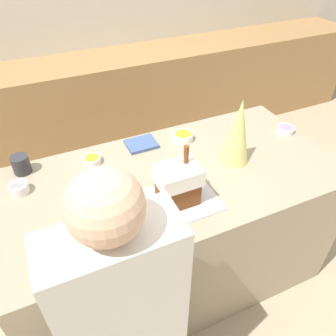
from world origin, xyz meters
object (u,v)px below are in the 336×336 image
Objects in this scene: baking_tray at (177,201)px; candy_bowl_behind_tray at (183,136)px; gingerbread_house at (178,184)px; decorative_tree at (238,132)px; candy_bowl_far_right at (286,129)px; candy_bowl_near_tray_right at (19,188)px; mug at (21,164)px; person at (126,330)px; candy_bowl_far_left at (92,160)px; cookbook at (141,144)px.

candy_bowl_behind_tray reaches higher than baking_tray.
candy_bowl_behind_tray is (0.27, 0.48, -0.09)m from gingerbread_house.
decorative_tree is 3.53× the size of candy_bowl_far_right.
candy_bowl_behind_tray is 0.97m from candy_bowl_near_tray_right.
mug is 1.04m from person.
gingerbread_house is 2.94× the size of candy_bowl_far_left.
decorative_tree is 0.51m from candy_bowl_far_right.
candy_bowl_far_left is (0.39, 0.09, -0.01)m from candy_bowl_near_tray_right.
gingerbread_house reaches higher than candy_bowl_behind_tray.
baking_tray is 0.50m from decorative_tree.
baking_tray is at bearing -91.33° from cookbook.
person is (-0.42, -0.44, -0.21)m from gingerbread_house.
gingerbread_house is 3.16× the size of candy_bowl_near_tray_right.
mug is at bearing 79.64° from candy_bowl_near_tray_right.
cookbook is at bearing -2.46° from mug.
gingerbread_house is at bearing -91.28° from cookbook.
candy_bowl_far_left is (-0.30, 0.48, -0.10)m from gingerbread_house.
mug is at bearing 140.06° from baking_tray.
baking_tray is 0.25× the size of person.
cookbook is at bearing 88.67° from baking_tray.
gingerbread_house is at bearing -158.67° from decorative_tree.
decorative_tree is at bearing 35.54° from person.
baking_tray is 0.57m from candy_bowl_far_left.
decorative_tree is 1.09m from person.
cookbook is at bearing 170.10° from candy_bowl_behind_tray.
gingerbread_house is at bearing -29.49° from candy_bowl_near_tray_right.
candy_bowl_far_right is 0.92m from cookbook.
mug is at bearing 177.54° from cookbook.
cookbook is (0.01, 0.53, -0.11)m from gingerbread_house.
decorative_tree is 0.82m from candy_bowl_far_left.
decorative_tree is 0.58m from cookbook.
candy_bowl_near_tray_right is at bearing 150.48° from baking_tray.
decorative_tree reaches higher than baking_tray.
candy_bowl_near_tray_right is 0.93× the size of candy_bowl_far_left.
candy_bowl_near_tray_right is 1.60m from candy_bowl_far_right.
mug reaches higher than candy_bowl_behind_tray.
cookbook is (-0.89, 0.24, -0.01)m from candy_bowl_far_right.
candy_bowl_far_left is 0.94m from person.
mug is (-0.66, 0.56, 0.05)m from baking_tray.
cookbook is at bearing 88.72° from gingerbread_house.
person reaches higher than candy_bowl_far_left.
candy_bowl_far_right reaches higher than cookbook.
candy_bowl_far_right is (0.90, 0.29, 0.02)m from baking_tray.
candy_bowl_near_tray_right is 0.17m from mug.
baking_tray is at bearing -29.52° from candy_bowl_near_tray_right.
candy_bowl_behind_tray reaches higher than cookbook.
decorative_tree is 3.79× the size of candy_bowl_far_left.
candy_bowl_far_right is at bearing -17.04° from candy_bowl_behind_tray.
baking_tray is 4.14× the size of candy_bowl_near_tray_right.
decorative_tree is 1.17m from mug.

